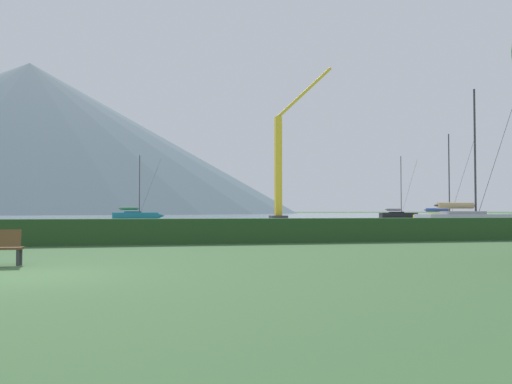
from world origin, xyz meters
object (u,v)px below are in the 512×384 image
Objects in this scene: sailboat_slip_3 at (399,215)px; sailboat_slip_5 at (470,220)px; dock_crane at (281,172)px; sailboat_slip_0 at (446,218)px; sailboat_slip_4 at (136,215)px.

sailboat_slip_5 is (-21.64, -54.14, 0.07)m from sailboat_slip_3.
sailboat_slip_3 is 0.57× the size of dock_crane.
sailboat_slip_4 is at bearing 137.38° from sailboat_slip_0.
sailboat_slip_0 is 0.84× the size of sailboat_slip_3.
sailboat_slip_0 is at bearing -101.16° from sailboat_slip_3.
sailboat_slip_0 is 16.81m from sailboat_slip_5.
dock_crane is (-6.97, 29.07, 5.51)m from sailboat_slip_5.
sailboat_slip_5 is (24.84, -51.93, 0.03)m from sailboat_slip_4.
sailboat_slip_3 is at bearing 69.64° from sailboat_slip_5.
dock_crane is (17.87, -22.86, 5.54)m from sailboat_slip_4.
sailboat_slip_4 is at bearing -168.18° from sailboat_slip_3.
sailboat_slip_0 is 48.81m from sailboat_slip_4.
sailboat_slip_3 is 1.10× the size of sailboat_slip_4.
sailboat_slip_4 is 29.54m from dock_crane.
dock_crane is at bearing -129.68° from sailboat_slip_3.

